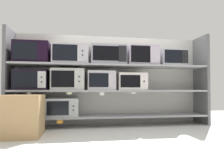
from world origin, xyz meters
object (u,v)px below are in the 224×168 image
microwave_10 (171,58)px  microwave_4 (101,81)px  microwave_0 (29,106)px  microwave_1 (63,107)px  microwave_9 (142,56)px  microwave_7 (70,55)px  microwave_8 (108,55)px  microwave_6 (32,53)px  microwave_5 (131,82)px  microwave_3 (68,80)px  shipping_carton (23,116)px  microwave_2 (32,80)px

microwave_10 → microwave_4: bearing=180.0°
microwave_10 → microwave_0: bearing=180.0°
microwave_1 → microwave_9: microwave_9 is taller
microwave_4 → microwave_7: bearing=-179.9°
microwave_8 → microwave_9: 0.59m
microwave_6 → microwave_9: size_ratio=1.01×
microwave_5 → microwave_8: (-0.40, -0.00, 0.44)m
microwave_5 → microwave_1: bearing=-180.0°
microwave_1 → microwave_4: microwave_4 is taller
microwave_1 → microwave_10: bearing=-0.0°
microwave_0 → microwave_9: microwave_9 is taller
microwave_1 → microwave_5: 1.20m
microwave_3 → microwave_7: microwave_7 is taller
microwave_0 → microwave_7: size_ratio=0.78×
microwave_4 → microwave_9: microwave_9 is taller
microwave_3 → microwave_1: bearing=180.0°
microwave_4 → microwave_6: 1.17m
microwave_6 → microwave_5: bearing=0.0°
microwave_4 → microwave_7: 0.65m
microwave_10 → shipping_carton: bearing=-165.2°
microwave_3 → microwave_8: bearing=0.0°
microwave_5 → microwave_0: bearing=-180.0°
microwave_6 → microwave_9: bearing=0.0°
microwave_1 → microwave_10: size_ratio=1.10×
microwave_4 → microwave_7: microwave_7 is taller
microwave_5 → microwave_8: 0.59m
microwave_2 → microwave_4: (1.10, 0.00, -0.00)m
microwave_4 → shipping_carton: microwave_4 is taller
microwave_5 → microwave_4: bearing=180.0°
microwave_3 → microwave_5: microwave_3 is taller
microwave_4 → microwave_5: (0.51, -0.00, -0.01)m
microwave_8 → shipping_carton: bearing=-152.9°
microwave_4 → microwave_6: (-1.09, -0.00, 0.43)m
microwave_3 → microwave_8: 0.77m
microwave_4 → shipping_carton: bearing=-150.4°
microwave_3 → microwave_4: bearing=0.0°
microwave_0 → microwave_8: size_ratio=0.76×
microwave_7 → microwave_10: bearing=0.0°
microwave_6 → microwave_8: bearing=0.0°
microwave_0 → microwave_1: (0.52, 0.00, -0.03)m
microwave_0 → shipping_carton: size_ratio=0.82×
microwave_2 → microwave_3: 0.56m
microwave_2 → microwave_9: size_ratio=0.97×
microwave_4 → microwave_5: size_ratio=0.93×
microwave_7 → microwave_8: (0.61, 0.00, 0.01)m
microwave_6 → microwave_8: 1.20m
microwave_10 → microwave_2: bearing=180.0°
microwave_10 → shipping_carton: microwave_10 is taller
microwave_6 → microwave_7: bearing=-0.0°
microwave_0 → shipping_carton: shipping_carton is taller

